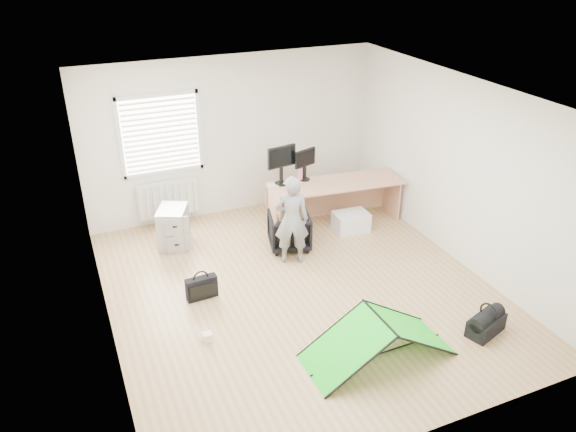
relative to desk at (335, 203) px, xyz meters
name	(u,v)px	position (x,y,z in m)	size (l,w,h in m)	color
ground	(299,289)	(-1.35, -1.57, -0.37)	(5.50, 5.50, 0.00)	tan
back_wall	(233,136)	(-1.35, 1.18, 0.98)	(5.00, 0.02, 2.70)	silver
window	(160,135)	(-2.55, 1.14, 1.18)	(1.20, 0.06, 1.20)	silver
radiator	(168,199)	(-2.55, 1.10, 0.08)	(1.00, 0.12, 0.60)	silver
desk	(335,203)	(0.00, 0.00, 0.00)	(2.19, 0.70, 0.75)	tan
filing_cabinet	(174,227)	(-2.65, 0.32, -0.05)	(0.41, 0.55, 0.64)	#9B9DA0
monitor_left	(281,170)	(-0.85, 0.29, 0.61)	(0.50, 0.11, 0.48)	black
monitor_right	(304,169)	(-0.43, 0.30, 0.57)	(0.41, 0.09, 0.39)	black
keyboard	(278,184)	(-0.90, 0.28, 0.38)	(0.39, 0.13, 0.02)	beige
thermos	(300,173)	(-0.50, 0.31, 0.50)	(0.07, 0.07, 0.26)	#C8708A
office_chair	(289,230)	(-1.02, -0.43, -0.09)	(0.61, 0.63, 0.57)	black
person	(292,220)	(-1.15, -0.83, 0.31)	(0.50, 0.33, 1.37)	slate
kite	(379,337)	(-1.07, -3.16, -0.10)	(1.74, 0.77, 0.54)	#14D81C
storage_crate	(351,222)	(0.13, -0.33, -0.22)	(0.55, 0.39, 0.31)	white
tote_bag	(176,212)	(-2.44, 1.06, -0.18)	(0.33, 0.15, 0.40)	teal
laptop_bag	(202,288)	(-2.64, -1.23, -0.22)	(0.42, 0.13, 0.32)	black
white_box	(207,337)	(-2.82, -2.12, -0.32)	(0.11, 0.11, 0.11)	silver
duffel_bag	(486,325)	(0.36, -3.32, -0.26)	(0.51, 0.26, 0.22)	black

